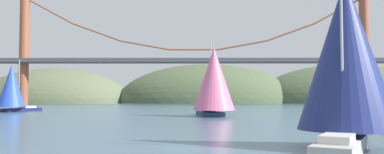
{
  "coord_description": "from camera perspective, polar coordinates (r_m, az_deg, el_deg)",
  "views": [
    {
      "loc": [
        0.37,
        -23.53,
        3.03
      ],
      "look_at": [
        0.0,
        25.58,
        5.26
      ],
      "focal_mm": 37.43,
      "sensor_mm": 36.0,
      "label": 1
    }
  ],
  "objects": [
    {
      "name": "ground_plane",
      "position": [
        23.73,
        -0.47,
        -9.94
      ],
      "size": [
        360.0,
        360.0,
        0.0
      ],
      "primitive_type": "plane",
      "color": "#426075"
    },
    {
      "name": "sailboat_blue_spinnaker",
      "position": [
        79.06,
        -24.26,
        -1.34
      ],
      "size": [
        6.63,
        9.49,
        9.6
      ],
      "color": "#191E4C",
      "rests_on": "ground_plane"
    },
    {
      "name": "sailboat_pink_spinnaker",
      "position": [
        56.66,
        3.12,
        -0.45
      ],
      "size": [
        6.94,
        10.08,
        10.61
      ],
      "color": "navy",
      "rests_on": "ground_plane"
    },
    {
      "name": "headland_center",
      "position": [
        158.63,
        2.11,
        -3.7
      ],
      "size": [
        71.13,
        44.0,
        30.53
      ],
      "primitive_type": "ellipsoid",
      "color": "#4C5B3D",
      "rests_on": "ground_plane"
    },
    {
      "name": "suspension_bridge",
      "position": [
        119.08,
        0.25,
        2.87
      ],
      "size": [
        137.49,
        6.0,
        32.56
      ],
      "color": "brown",
      "rests_on": "ground_plane"
    },
    {
      "name": "headland_left",
      "position": [
        167.95,
        -18.86,
        -3.5
      ],
      "size": [
        59.99,
        44.0,
        27.35
      ],
      "primitive_type": "ellipsoid",
      "color": "#5B6647",
      "rests_on": "ground_plane"
    },
    {
      "name": "sailboat_navy_sail",
      "position": [
        24.08,
        21.07,
        2.64
      ],
      "size": [
        7.4,
        9.58,
        10.29
      ],
      "color": "#B7B2A8",
      "rests_on": "ground_plane"
    },
    {
      "name": "headland_right",
      "position": [
        169.41,
        21.08,
        -3.45
      ],
      "size": [
        72.99,
        44.0,
        30.46
      ],
      "primitive_type": "ellipsoid",
      "color": "#4C5B3D",
      "rests_on": "ground_plane"
    }
  ]
}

